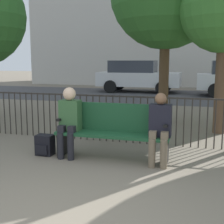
# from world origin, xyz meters

# --- Properties ---
(park_bench) EXTENTS (1.89, 0.45, 0.92)m
(park_bench) POSITION_xyz_m (0.00, 2.47, 0.50)
(park_bench) COLOR #194728
(park_bench) RESTS_ON ground
(seated_person_0) EXTENTS (0.34, 0.39, 1.19)m
(seated_person_0) POSITION_xyz_m (-0.74, 2.34, 0.67)
(seated_person_0) COLOR black
(seated_person_0) RESTS_ON ground
(seated_person_1) EXTENTS (0.34, 0.39, 1.14)m
(seated_person_1) POSITION_xyz_m (0.79, 2.34, 0.63)
(seated_person_1) COLOR brown
(seated_person_1) RESTS_ON ground
(backpack) EXTENTS (0.29, 0.25, 0.35)m
(backpack) POSITION_xyz_m (-1.19, 2.31, 0.17)
(backpack) COLOR black
(backpack) RESTS_ON ground
(fence_railing) EXTENTS (9.01, 0.03, 0.95)m
(fence_railing) POSITION_xyz_m (-0.02, 3.50, 0.56)
(fence_railing) COLOR #2D2823
(fence_railing) RESTS_ON ground
(street_surface) EXTENTS (24.00, 6.00, 0.01)m
(street_surface) POSITION_xyz_m (0.00, 12.00, 0.00)
(street_surface) COLOR #3D3D3F
(street_surface) RESTS_ON ground
(parked_car_1) EXTENTS (4.20, 1.94, 1.62)m
(parked_car_1) POSITION_xyz_m (-1.81, 13.49, 0.84)
(parked_car_1) COLOR silver
(parked_car_1) RESTS_ON ground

